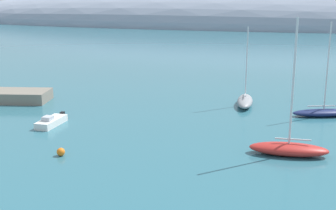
{
  "coord_description": "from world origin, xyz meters",
  "views": [
    {
      "loc": [
        13.28,
        -12.28,
        12.32
      ],
      "look_at": [
        2.13,
        29.37,
        1.62
      ],
      "focal_mm": 47.33,
      "sensor_mm": 36.0,
      "label": 1
    }
  ],
  "objects_px": {
    "motorboat_white_alongside_breakwater": "(51,122)",
    "sailboat_red_near_shore": "(289,148)",
    "sailboat_navy_mid_mooring": "(324,112)",
    "sailboat_grey_end_of_line": "(245,101)",
    "mooring_buoy_orange": "(61,152)"
  },
  "relations": [
    {
      "from": "motorboat_white_alongside_breakwater",
      "to": "sailboat_navy_mid_mooring",
      "type": "bearing_deg",
      "value": 112.44
    },
    {
      "from": "sailboat_red_near_shore",
      "to": "motorboat_white_alongside_breakwater",
      "type": "xyz_separation_m",
      "value": [
        -22.37,
        2.58,
        -0.23
      ]
    },
    {
      "from": "sailboat_grey_end_of_line",
      "to": "motorboat_white_alongside_breakwater",
      "type": "height_order",
      "value": "sailboat_grey_end_of_line"
    },
    {
      "from": "sailboat_red_near_shore",
      "to": "sailboat_grey_end_of_line",
      "type": "bearing_deg",
      "value": -75.8
    },
    {
      "from": "sailboat_red_near_shore",
      "to": "mooring_buoy_orange",
      "type": "relative_size",
      "value": 16.63
    },
    {
      "from": "motorboat_white_alongside_breakwater",
      "to": "mooring_buoy_orange",
      "type": "distance_m",
      "value": 8.94
    },
    {
      "from": "motorboat_white_alongside_breakwater",
      "to": "mooring_buoy_orange",
      "type": "relative_size",
      "value": 6.81
    },
    {
      "from": "sailboat_grey_end_of_line",
      "to": "sailboat_navy_mid_mooring",
      "type": "bearing_deg",
      "value": 69.43
    },
    {
      "from": "motorboat_white_alongside_breakwater",
      "to": "sailboat_red_near_shore",
      "type": "bearing_deg",
      "value": 83.95
    },
    {
      "from": "sailboat_grey_end_of_line",
      "to": "mooring_buoy_orange",
      "type": "xyz_separation_m",
      "value": [
        -12.47,
        -20.38,
        -0.25
      ]
    },
    {
      "from": "sailboat_grey_end_of_line",
      "to": "motorboat_white_alongside_breakwater",
      "type": "distance_m",
      "value": 21.76
    },
    {
      "from": "sailboat_navy_mid_mooring",
      "to": "sailboat_grey_end_of_line",
      "type": "xyz_separation_m",
      "value": [
        -8.41,
        2.55,
        0.1
      ]
    },
    {
      "from": "sailboat_navy_mid_mooring",
      "to": "motorboat_white_alongside_breakwater",
      "type": "relative_size",
      "value": 2.21
    },
    {
      "from": "sailboat_navy_mid_mooring",
      "to": "motorboat_white_alongside_breakwater",
      "type": "height_order",
      "value": "sailboat_navy_mid_mooring"
    },
    {
      "from": "sailboat_navy_mid_mooring",
      "to": "motorboat_white_alongside_breakwater",
      "type": "xyz_separation_m",
      "value": [
        -25.89,
        -10.42,
        -0.1
      ]
    }
  ]
}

